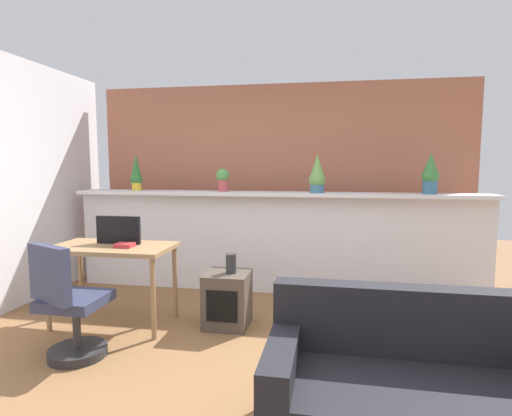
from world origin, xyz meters
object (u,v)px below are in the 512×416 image
potted_plant_3 (430,174)px  potted_plant_0 (136,174)px  potted_plant_2 (317,175)px  vase_on_shelf (231,263)px  couch (417,398)px  potted_plant_1 (223,179)px  side_cube_shelf (227,299)px  tv_monitor (118,230)px  office_chair (69,310)px  desk (113,254)px  book_on_desk (125,245)px

potted_plant_3 → potted_plant_0: bearing=-179.3°
potted_plant_2 → vase_on_shelf: size_ratio=2.39×
potted_plant_3 → couch: size_ratio=0.28×
potted_plant_1 → side_cube_shelf: 1.56m
tv_monitor → couch: (2.40, -1.36, -0.60)m
potted_plant_3 → potted_plant_1: bearing=-179.7°
potted_plant_0 → potted_plant_3: potted_plant_3 is taller
potted_plant_0 → potted_plant_1: bearing=1.4°
potted_plant_3 → couch: (-0.61, -2.53, -1.11)m
potted_plant_0 → tv_monitor: size_ratio=1.03×
potted_plant_3 → office_chair: bearing=-147.1°
potted_plant_3 → vase_on_shelf: size_ratio=2.49×
desk → couch: bearing=-28.0°
potted_plant_0 → office_chair: (0.36, -1.90, -0.99)m
desk → tv_monitor: bearing=75.0°
potted_plant_3 → desk: bearing=-157.6°
side_cube_shelf → couch: bearing=-46.3°
tv_monitor → potted_plant_0: bearing=107.8°
tv_monitor → office_chair: size_ratio=0.47×
potted_plant_2 → tv_monitor: 2.16m
potted_plant_1 → office_chair: potted_plant_1 is taller
potted_plant_1 → potted_plant_2: (1.10, -0.06, 0.05)m
office_chair → side_cube_shelf: bearing=39.8°
desk → vase_on_shelf: bearing=8.1°
potted_plant_3 → couch: potted_plant_3 is taller
desk → book_on_desk: bearing=-20.0°
office_chair → side_cube_shelf: office_chair is taller
vase_on_shelf → potted_plant_2: bearing=54.0°
desk → office_chair: size_ratio=1.21×
potted_plant_3 → tv_monitor: bearing=-158.8°
potted_plant_3 → tv_monitor: 3.26m
potted_plant_1 → desk: potted_plant_1 is taller
potted_plant_1 → tv_monitor: size_ratio=0.62×
potted_plant_0 → side_cube_shelf: size_ratio=0.88×
potted_plant_1 → desk: (-0.73, -1.23, -0.66)m
potted_plant_3 → office_chair: potted_plant_3 is taller
potted_plant_0 → desk: size_ratio=0.40×
office_chair → vase_on_shelf: 1.38m
office_chair → book_on_desk: 0.76m
potted_plant_0 → couch: bearing=-42.1°
potted_plant_2 → potted_plant_0: bearing=179.1°
tv_monitor → office_chair: 0.92m
potted_plant_3 → couch: 2.83m
potted_plant_1 → book_on_desk: (-0.58, -1.29, -0.56)m
tv_monitor → couch: 2.82m
potted_plant_1 → office_chair: bearing=-110.1°
potted_plant_0 → potted_plant_1: potted_plant_0 is taller
potted_plant_0 → side_cube_shelf: potted_plant_0 is taller
potted_plant_0 → office_chair: potted_plant_0 is taller
office_chair → tv_monitor: bearing=90.0°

